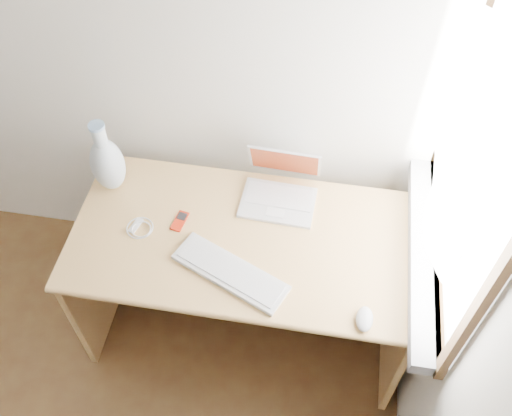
% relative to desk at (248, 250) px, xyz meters
% --- Properties ---
extents(back_wall, '(3.50, 0.04, 2.60)m').
position_rel_desk_xyz_m(back_wall, '(-1.00, 0.38, 0.78)').
color(back_wall, white).
rests_on(back_wall, floor).
extents(window, '(0.11, 0.99, 1.10)m').
position_rel_desk_xyz_m(window, '(0.71, -0.07, 0.76)').
color(window, white).
rests_on(window, right_wall).
extents(desk, '(1.38, 0.69, 0.73)m').
position_rel_desk_xyz_m(desk, '(0.00, 0.00, 0.00)').
color(desk, tan).
rests_on(desk, floor).
extents(laptop, '(0.31, 0.26, 0.21)m').
position_rel_desk_xyz_m(laptop, '(0.11, 0.15, 0.26)').
color(laptop, silver).
rests_on(laptop, desk).
extents(external_keyboard, '(0.47, 0.31, 0.02)m').
position_rel_desk_xyz_m(external_keyboard, '(-0.02, -0.26, 0.22)').
color(external_keyboard, white).
rests_on(external_keyboard, desk).
extents(mouse, '(0.06, 0.10, 0.04)m').
position_rel_desk_xyz_m(mouse, '(0.49, -0.37, 0.23)').
color(mouse, silver).
rests_on(mouse, desk).
extents(ipod, '(0.06, 0.11, 0.01)m').
position_rel_desk_xyz_m(ipod, '(-0.27, -0.05, 0.21)').
color(ipod, '#A41F0B').
rests_on(ipod, desk).
extents(cable_coil, '(0.12, 0.12, 0.01)m').
position_rel_desk_xyz_m(cable_coil, '(-0.42, -0.11, 0.21)').
color(cable_coil, white).
rests_on(cable_coil, desk).
extents(remote, '(0.05, 0.08, 0.01)m').
position_rel_desk_xyz_m(remote, '(-0.44, -0.10, 0.21)').
color(remote, white).
rests_on(remote, desk).
extents(vase, '(0.14, 0.14, 0.35)m').
position_rel_desk_xyz_m(vase, '(-0.60, 0.09, 0.35)').
color(vase, silver).
rests_on(vase, desk).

